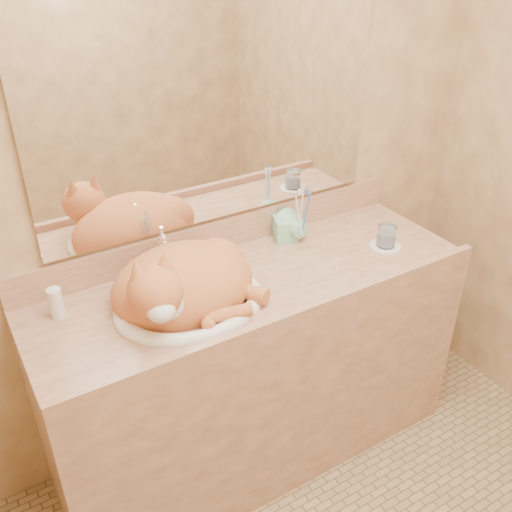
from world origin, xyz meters
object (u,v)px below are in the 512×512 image
toothbrush_cup (302,232)px  vanity_counter (255,370)px  sink_basin (189,285)px  soap_dispenser (289,222)px  cat (181,282)px  water_glass (387,236)px

toothbrush_cup → vanity_counter: bearing=-156.4°
sink_basin → soap_dispenser: 0.53m
cat → soap_dispenser: 0.55m
vanity_counter → sink_basin: size_ratio=3.20×
cat → water_glass: size_ratio=5.80×
sink_basin → water_glass: (0.81, -0.05, -0.03)m
vanity_counter → soap_dispenser: bearing=31.7°
cat → water_glass: 0.84m
soap_dispenser → toothbrush_cup: size_ratio=1.69×
water_glass → vanity_counter: bearing=173.1°
sink_basin → toothbrush_cup: bearing=27.5°
vanity_counter → toothbrush_cup: toothbrush_cup is taller
sink_basin → cat: 0.03m
sink_basin → toothbrush_cup: (0.55, 0.15, -0.02)m
vanity_counter → water_glass: 0.73m
sink_basin → soap_dispenser: soap_dispenser is taller
toothbrush_cup → soap_dispenser: bearing=153.1°
toothbrush_cup → cat: bearing=-167.2°
sink_basin → vanity_counter: bearing=17.0°
soap_dispenser → cat: bearing=-143.5°
soap_dispenser → water_glass: size_ratio=2.33×
vanity_counter → cat: size_ratio=3.27×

